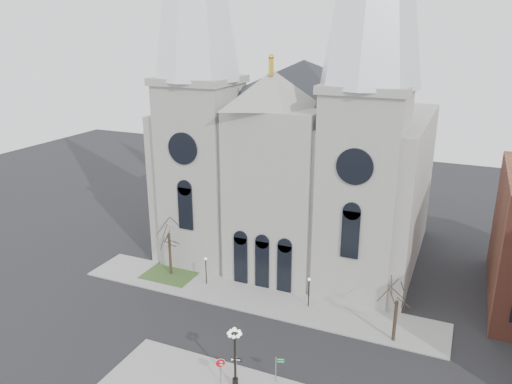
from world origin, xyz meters
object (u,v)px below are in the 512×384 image
at_px(stop_sign, 220,365).
at_px(globe_lamp, 235,350).
at_px(one_way_sign, 236,364).
at_px(street_name_sign, 277,367).

xyz_separation_m(stop_sign, globe_lamp, (1.29, 0.01, 1.78)).
height_order(one_way_sign, street_name_sign, street_name_sign).
bearing_deg(globe_lamp, stop_sign, -179.68).
bearing_deg(one_way_sign, globe_lamp, -83.91).
relative_size(stop_sign, globe_lamp, 0.43).
height_order(globe_lamp, one_way_sign, globe_lamp).
height_order(stop_sign, globe_lamp, globe_lamp).
distance_m(stop_sign, one_way_sign, 1.42).
xyz_separation_m(stop_sign, street_name_sign, (4.08, 1.97, -0.33)).
distance_m(stop_sign, street_name_sign, 4.54).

